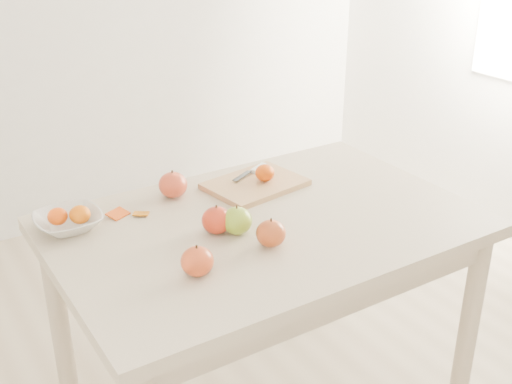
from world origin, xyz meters
TOP-DOWN VIEW (x-y plane):
  - table at (0.00, 0.00)m, footprint 1.20×0.80m
  - cutting_board at (0.10, 0.21)m, footprint 0.33×0.26m
  - board_tangerine at (0.13, 0.20)m, footprint 0.06×0.06m
  - fruit_bowl at (-0.49, 0.25)m, footprint 0.18×0.18m
  - bowl_tangerine_near at (-0.52, 0.26)m, footprint 0.06×0.06m
  - bowl_tangerine_far at (-0.46, 0.23)m, footprint 0.06×0.06m
  - orange_peel_a at (-0.35, 0.25)m, footprint 0.07×0.07m
  - orange_peel_b at (-0.29, 0.22)m, footprint 0.06×0.05m
  - paring_knife at (0.15, 0.28)m, footprint 0.16×0.08m
  - apple_green at (-0.11, -0.02)m, footprint 0.08×0.08m
  - apple_red_a at (-0.15, 0.29)m, footprint 0.09×0.09m
  - apple_red_b at (-0.15, 0.01)m, footprint 0.08×0.08m
  - apple_red_e at (-0.07, -0.13)m, footprint 0.08×0.08m
  - apple_red_c at (-0.30, -0.16)m, footprint 0.08×0.08m

SIDE VIEW (x-z plane):
  - table at x=0.00m, z-range 0.28..1.03m
  - orange_peel_a at x=-0.35m, z-range 0.75..0.76m
  - orange_peel_b at x=-0.29m, z-range 0.75..0.76m
  - cutting_board at x=0.10m, z-range 0.75..0.77m
  - fruit_bowl at x=-0.49m, z-range 0.75..0.80m
  - paring_knife at x=0.15m, z-range 0.77..0.78m
  - apple_red_e at x=-0.07m, z-range 0.75..0.82m
  - apple_red_c at x=-0.30m, z-range 0.75..0.82m
  - apple_red_b at x=-0.15m, z-range 0.75..0.83m
  - apple_green at x=-0.11m, z-range 0.75..0.83m
  - apple_red_a at x=-0.15m, z-range 0.75..0.83m
  - bowl_tangerine_near at x=-0.52m, z-range 0.77..0.82m
  - bowl_tangerine_far at x=-0.46m, z-range 0.77..0.82m
  - board_tangerine at x=0.13m, z-range 0.77..0.82m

